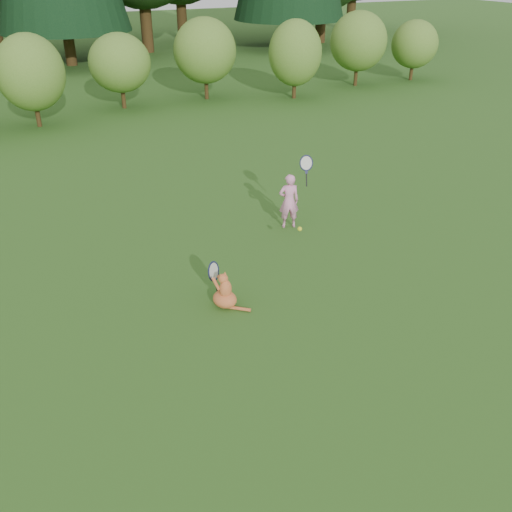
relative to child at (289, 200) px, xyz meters
name	(u,v)px	position (x,y,z in m)	size (l,w,h in m)	color
ground	(267,327)	(-1.84, -2.82, -0.56)	(100.00, 100.00, 0.00)	#1F4C15
shrub_row	(85,71)	(-1.84, 10.18, 0.84)	(28.00, 3.00, 2.80)	#507A26
child	(289,200)	(0.00, 0.00, 0.00)	(0.63, 0.43, 1.58)	pink
cat	(224,289)	(-2.17, -2.05, -0.27)	(0.54, 0.80, 0.76)	#B65323
tennis_ball	(300,229)	(-0.46, -1.24, 0.01)	(0.08, 0.08, 0.08)	yellow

